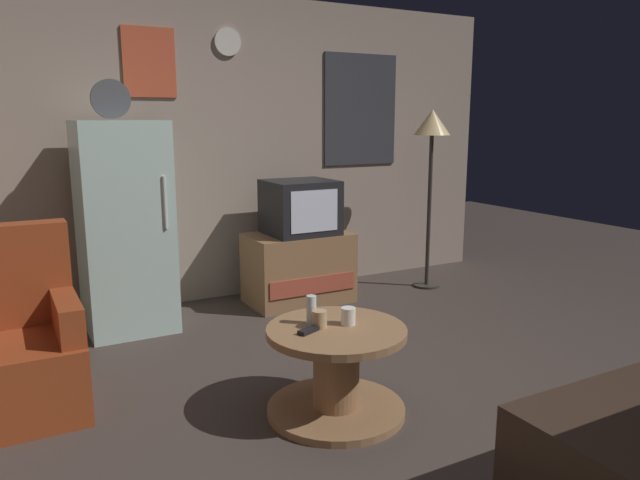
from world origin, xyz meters
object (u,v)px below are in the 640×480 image
at_px(crt_tv, 300,207).
at_px(armchair, 10,349).
at_px(standing_lamp, 432,136).
at_px(tv_stand, 299,268).
at_px(coffee_table, 336,371).
at_px(fridge, 124,227).
at_px(remote_control, 310,330).
at_px(mug_ceramic_white, 348,316).
at_px(mug_ceramic_tan, 319,319).
at_px(wine_glass, 311,310).

height_order(crt_tv, armchair, crt_tv).
bearing_deg(standing_lamp, tv_stand, 173.25).
bearing_deg(tv_stand, coffee_table, -110.99).
bearing_deg(fridge, remote_control, -74.15).
bearing_deg(remote_control, standing_lamp, 16.22).
bearing_deg(armchair, mug_ceramic_white, -28.25).
xyz_separation_m(tv_stand, mug_ceramic_white, (-0.63, -1.83, 0.22)).
bearing_deg(tv_stand, standing_lamp, -6.75).
bearing_deg(mug_ceramic_tan, armchair, 150.04).
height_order(crt_tv, mug_ceramic_white, crt_tv).
bearing_deg(armchair, standing_lamp, 13.96).
xyz_separation_m(standing_lamp, wine_glass, (-2.03, -1.58, -0.82)).
bearing_deg(tv_stand, wine_glass, -114.57).
relative_size(crt_tv, armchair, 0.56).
distance_m(coffee_table, armchair, 1.70).
xyz_separation_m(tv_stand, crt_tv, (0.02, -0.00, 0.51)).
bearing_deg(coffee_table, remote_control, 175.64).
bearing_deg(standing_lamp, fridge, 176.38).
distance_m(coffee_table, wine_glass, 0.34).
xyz_separation_m(coffee_table, remote_control, (-0.14, 0.01, 0.24)).
relative_size(tv_stand, remote_control, 5.60).
xyz_separation_m(standing_lamp, mug_ceramic_tan, (-2.02, -1.65, -0.85)).
height_order(fridge, mug_ceramic_tan, fridge).
height_order(wine_glass, mug_ceramic_tan, wine_glass).
bearing_deg(coffee_table, fridge, 109.79).
bearing_deg(crt_tv, armchair, -155.63).
bearing_deg(wine_glass, coffee_table, -54.96).
relative_size(standing_lamp, coffee_table, 2.21).
height_order(coffee_table, wine_glass, wine_glass).
height_order(fridge, remote_control, fridge).
bearing_deg(crt_tv, remote_control, -115.41).
bearing_deg(fridge, tv_stand, -0.77).
bearing_deg(mug_ceramic_tan, mug_ceramic_white, -10.32).
bearing_deg(crt_tv, wine_glass, -115.09).
bearing_deg(coffee_table, tv_stand, 69.01).
bearing_deg(wine_glass, mug_ceramic_white, -32.61).
relative_size(tv_stand, wine_glass, 5.60).
bearing_deg(wine_glass, crt_tv, 64.91).
bearing_deg(mug_ceramic_white, coffee_table, -169.51).
relative_size(tv_stand, standing_lamp, 0.53).
height_order(fridge, coffee_table, fridge).
height_order(standing_lamp, coffee_table, standing_lamp).
bearing_deg(coffee_table, armchair, 150.07).
distance_m(mug_ceramic_tan, remote_control, 0.08).
distance_m(tv_stand, mug_ceramic_white, 1.95).
bearing_deg(armchair, crt_tv, 24.37).
distance_m(crt_tv, standing_lamp, 1.35).
distance_m(mug_ceramic_white, armchair, 1.77).
xyz_separation_m(coffee_table, armchair, (-1.47, 0.85, 0.10)).
xyz_separation_m(tv_stand, standing_lamp, (1.24, -0.15, 1.07)).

